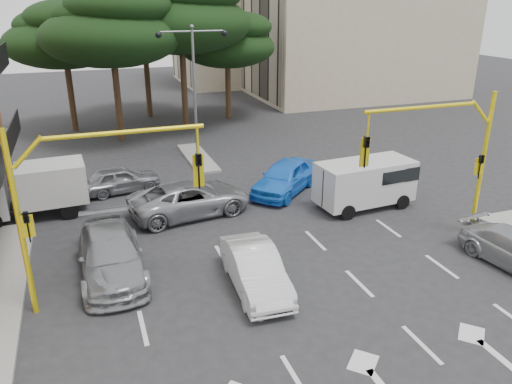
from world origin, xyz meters
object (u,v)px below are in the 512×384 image
signal_mast_right (449,149)px  car_silver_cross_b (120,179)px  car_silver_cross_a (190,198)px  street_lamp_center (194,70)px  car_blue_compact (285,177)px  car_white_hatch (255,269)px  car_silver_wagon (111,255)px  signal_mast_left (80,192)px  van_white (365,184)px  box_truck_a (32,192)px

signal_mast_right → car_silver_cross_b: (-11.80, 9.87, -3.21)m
car_silver_cross_a → car_silver_cross_b: car_silver_cross_a is taller
street_lamp_center → car_blue_compact: size_ratio=1.61×
street_lamp_center → car_white_hatch: (-1.53, -15.01, -4.70)m
car_white_hatch → car_silver_wagon: car_silver_wagon is taller
signal_mast_left → car_silver_cross_b: signal_mast_left is taller
signal_mast_left → car_white_hatch: size_ratio=1.37×
car_blue_compact → car_silver_wagon: bearing=-101.2°
signal_mast_left → car_blue_compact: 12.36m
van_white → box_truck_a: (-14.72, 4.00, 0.06)m
car_silver_cross_b → van_white: bearing=-127.7°
car_silver_cross_a → car_silver_cross_b: (-2.76, 3.98, -0.09)m
signal_mast_right → car_silver_wagon: 13.36m
van_white → box_truck_a: 15.26m
car_silver_wagon → van_white: van_white is taller
car_silver_cross_b → van_white: 12.23m
box_truck_a → street_lamp_center: bearing=-59.4°
car_silver_cross_a → box_truck_a: 7.10m
car_blue_compact → box_truck_a: size_ratio=0.98×
signal_mast_left → van_white: signal_mast_left is taller
street_lamp_center → van_white: size_ratio=1.70×
signal_mast_right → car_blue_compact: signal_mast_right is taller
signal_mast_right → car_white_hatch: size_ratio=1.37×
car_silver_wagon → car_silver_cross_b: 8.37m
signal_mast_right → van_white: size_ratio=1.31×
signal_mast_right → car_silver_cross_b: bearing=140.1°
car_silver_cross_a → signal_mast_left: bearing=134.3°
street_lamp_center → car_blue_compact: street_lamp_center is taller
street_lamp_center → car_silver_cross_b: (-5.00, -4.14, -4.75)m
van_white → signal_mast_right: bearing=10.9°
car_silver_cross_a → van_white: van_white is taller
car_white_hatch → car_silver_cross_a: 6.92m
car_silver_wagon → van_white: (11.82, 2.43, 0.36)m
car_silver_cross_a → car_silver_wagon: bearing=130.2°
car_silver_cross_a → signal_mast_right: bearing=-131.0°
car_silver_wagon → car_silver_cross_b: (1.10, 8.29, -0.11)m
car_silver_cross_a → box_truck_a: (-6.76, 2.12, 0.43)m
signal_mast_left → street_lamp_center: (6.80, 14.01, 1.54)m
signal_mast_left → car_silver_cross_a: bearing=52.2°
signal_mast_left → car_silver_wagon: bearing=65.9°
signal_mast_left → signal_mast_right: bearing=0.0°
signal_mast_left → car_blue_compact: signal_mast_left is taller
signal_mast_right → box_truck_a: size_ratio=1.22×
car_white_hatch → car_blue_compact: bearing=64.0°
signal_mast_left → car_silver_cross_b: bearing=79.6°
box_truck_a → signal_mast_right: bearing=-120.0°
signal_mast_right → street_lamp_center: size_ratio=0.77×
street_lamp_center → van_white: (5.72, -10.00, -4.29)m
car_silver_cross_b → box_truck_a: box_truck_a is taller
car_white_hatch → car_silver_wagon: 5.25m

